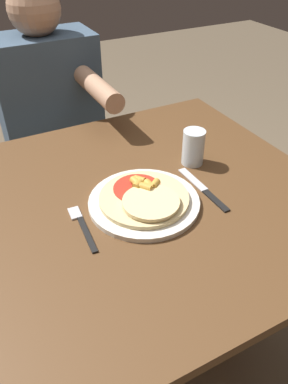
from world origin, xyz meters
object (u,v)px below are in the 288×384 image
object	(u,v)px
dining_table	(123,231)
plate	(144,202)
drinking_glass	(193,147)
person_diner	(52,113)
fork	(82,225)
knife	(204,189)
pizza	(145,197)

from	to	relation	value
dining_table	plate	world-z (taller)	plate
plate	drinking_glass	world-z (taller)	drinking_glass
plate	person_diner	xyz separation A→B (m)	(-0.03, 0.76, -0.06)
drinking_glass	plate	bearing A→B (deg)	-153.67
dining_table	fork	distance (m)	0.17
drinking_glass	person_diner	world-z (taller)	person_diner
fork	dining_table	bearing A→B (deg)	18.57
dining_table	person_diner	xyz separation A→B (m)	(0.02, 0.72, 0.06)
fork	drinking_glass	size ratio (longest dim) A/B	1.63
drinking_glass	fork	bearing A→B (deg)	-163.80
drinking_glass	person_diner	bearing A→B (deg)	111.38
knife	fork	bearing A→B (deg)	177.12
knife	pizza	bearing A→B (deg)	173.78
knife	person_diner	world-z (taller)	person_diner
pizza	person_diner	bearing A→B (deg)	92.41
plate	knife	xyz separation A→B (m)	(0.17, -0.02, -0.00)
dining_table	fork	bearing A→B (deg)	-161.43
plate	knife	size ratio (longest dim) A/B	1.33
pizza	person_diner	distance (m)	0.77
pizza	fork	xyz separation A→B (m)	(-0.18, -0.00, -0.02)
fork	drinking_glass	bearing A→B (deg)	16.20
dining_table	person_diner	world-z (taller)	person_diner
knife	person_diner	xyz separation A→B (m)	(-0.21, 0.78, -0.05)
dining_table	plate	distance (m)	0.13
plate	dining_table	bearing A→B (deg)	141.00
dining_table	fork	xyz separation A→B (m)	(-0.13, -0.04, 0.11)
plate	drinking_glass	distance (m)	0.25
drinking_glass	person_diner	distance (m)	0.71
dining_table	knife	bearing A→B (deg)	-15.27
person_diner	pizza	bearing A→B (deg)	-87.59
plate	fork	world-z (taller)	plate
dining_table	plate	bearing A→B (deg)	-39.00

